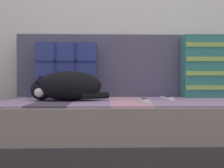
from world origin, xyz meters
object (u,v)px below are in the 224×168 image
(throw_pillow_striped, at_px, (212,67))
(sleeping_cat, at_px, (65,87))
(game_remote_near, at_px, (167,98))
(throw_pillow_quilted, at_px, (67,70))
(couch, at_px, (143,129))
(game_remote_far, at_px, (143,101))

(throw_pillow_striped, xyz_separation_m, sleeping_cat, (-1.00, -0.28, -0.13))
(game_remote_near, bearing_deg, throw_pillow_quilted, 160.47)
(throw_pillow_quilted, height_order, sleeping_cat, throw_pillow_quilted)
(couch, bearing_deg, throw_pillow_quilted, 154.87)
(throw_pillow_striped, bearing_deg, game_remote_far, -143.01)
(couch, xyz_separation_m, throw_pillow_quilted, (-0.50, 0.24, 0.37))
(throw_pillow_quilted, xyz_separation_m, game_remote_far, (0.48, -0.42, -0.18))
(sleeping_cat, distance_m, game_remote_near, 0.64)
(throw_pillow_quilted, distance_m, sleeping_cat, 0.30)
(throw_pillow_quilted, distance_m, game_remote_far, 0.66)
(game_remote_near, relative_size, game_remote_far, 0.99)
(throw_pillow_quilted, height_order, game_remote_far, throw_pillow_quilted)
(throw_pillow_quilted, bearing_deg, throw_pillow_striped, -0.03)
(game_remote_near, bearing_deg, throw_pillow_striped, 31.85)
(sleeping_cat, bearing_deg, couch, 5.81)
(game_remote_far, bearing_deg, throw_pillow_striped, 36.99)
(throw_pillow_quilted, xyz_separation_m, throw_pillow_striped, (1.03, -0.00, 0.03))
(throw_pillow_quilted, distance_m, throw_pillow_striped, 1.03)
(throw_pillow_quilted, xyz_separation_m, game_remote_near, (0.66, -0.23, -0.18))
(sleeping_cat, bearing_deg, throw_pillow_quilted, 95.86)
(couch, relative_size, sleeping_cat, 3.78)
(couch, relative_size, game_remote_near, 9.12)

